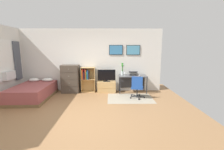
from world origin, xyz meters
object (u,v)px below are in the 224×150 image
Objects in this scene: bed at (33,91)px; dresser at (71,79)px; desk at (132,78)px; television at (107,76)px; laptop at (133,74)px; office_chair at (137,87)px; computer_mouse at (140,75)px; bamboo_vase at (122,68)px; bookshelf at (87,77)px; wine_glass at (125,73)px; tv_stand at (107,87)px.

dresser reaches higher than bed.
desk is (3.88, 0.79, 0.34)m from bed.
laptop is at bearing 3.39° from television.
computer_mouse is at bearing 86.23° from office_chair.
bed is 4.26m from computer_mouse.
dresser is 2.26× the size of bamboo_vase.
bamboo_vase is at bearing 170.21° from desk.
computer_mouse is (2.95, -0.06, 0.16)m from dresser.
television is at bearing -0.27° from dresser.
desk is 2.22× the size of bamboo_vase.
bookshelf is 5.97× the size of wine_glass.
bed is 1.72× the size of desk.
bamboo_vase reaches higher than tv_stand.
desk is at bearing 165.53° from computer_mouse.
bookshelf is 1.38× the size of tv_stand.
office_chair is at bearing -24.65° from bookshelf.
wine_glass is at bearing -8.19° from bookshelf.
bed is at bearing -170.34° from computer_mouse.
computer_mouse is (1.40, -0.08, 0.52)m from tv_stand.
dresser is 11.42× the size of computer_mouse.
bookshelf is at bearing -178.27° from laptop.
laptop is (3.92, 0.83, 0.54)m from bed.
tv_stand is 1.50m from computer_mouse.
office_chair is at bearing -106.70° from computer_mouse.
office_chair is at bearing -87.35° from laptop.
computer_mouse is (1.40, -0.06, 0.03)m from television.
tv_stand is 1.93× the size of laptop.
bamboo_vase reaches higher than laptop.
bamboo_vase is at bearing 2.23° from dresser.
tv_stand is (1.54, 0.02, -0.36)m from dresser.
bamboo_vase reaches higher than wine_glass.
computer_mouse is (0.24, 0.79, 0.30)m from office_chair.
office_chair reaches higher than desk.
tv_stand is 4.33× the size of wine_glass.
desk is (1.96, -0.05, -0.04)m from bookshelf.
bamboo_vase is (-0.72, 0.15, 0.27)m from computer_mouse.
wine_glass reaches higher than desk.
dresser is 2.65m from desk.
computer_mouse is (0.29, -0.08, 0.16)m from desk.
computer_mouse is at bearing -1.23° from dresser.
dresser is 1.38× the size of office_chair.
dresser reaches higher than office_chair.
computer_mouse is at bearing -14.47° from desk.
bed is at bearing -170.18° from wine_glass.
desk is 0.34m from computer_mouse.
laptop is at bearing 10.62° from bed.
wine_glass is at bearing -4.10° from dresser.
television is 1.12m from desk.
tv_stand is at bearing 166.56° from wine_glass.
bookshelf reaches higher than laptop.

